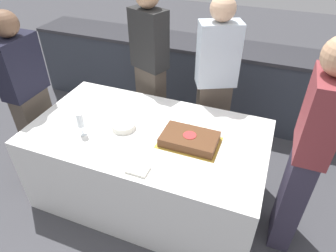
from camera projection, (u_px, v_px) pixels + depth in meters
ground_plane at (150, 194)px, 2.87m from camera, size 14.00×14.00×0.00m
back_counter at (200, 78)px, 3.80m from camera, size 4.40×0.58×0.92m
dining_table at (149, 165)px, 2.65m from camera, size 1.92×1.07×0.76m
cake at (189, 139)px, 2.28m from camera, size 0.46×0.31×0.08m
plate_stack at (124, 126)px, 2.44m from camera, size 0.20×0.20×0.05m
wine_glass at (80, 121)px, 2.31m from camera, size 0.07×0.07×0.20m
side_plate_near_cake at (200, 120)px, 2.54m from camera, size 0.22×0.22×0.00m
utensil_pile at (138, 170)px, 2.05m from camera, size 0.15×0.11×0.02m
person_cutting_cake at (215, 84)px, 2.81m from camera, size 0.41×0.34×1.67m
person_seated_left at (28, 97)px, 2.72m from camera, size 0.21×0.40×1.59m
person_seated_right at (307, 154)px, 2.00m from camera, size 0.23×0.38×1.70m
person_standing_back at (150, 70)px, 2.98m from camera, size 0.39×0.31×1.71m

